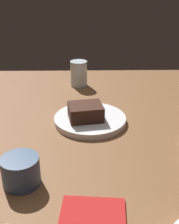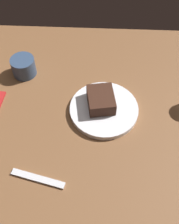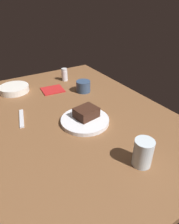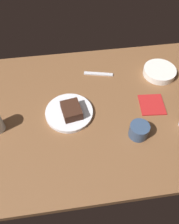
{
  "view_description": "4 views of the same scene",
  "coord_description": "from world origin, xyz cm",
  "px_view_note": "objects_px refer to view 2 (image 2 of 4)",
  "views": [
    {
      "loc": [
        68.97,
        -2.59,
        44.51
      ],
      "look_at": [
        -4.76,
        -1.2,
        8.83
      ],
      "focal_mm": 47.62,
      "sensor_mm": 36.0,
      "label": 1
    },
    {
      "loc": [
        -7.75,
        50.82,
        74.25
      ],
      "look_at": [
        -5.47,
        2.88,
        7.51
      ],
      "focal_mm": 44.71,
      "sensor_mm": 36.0,
      "label": 2
    },
    {
      "loc": [
        -72.28,
        34.72,
        52.34
      ],
      "look_at": [
        -7.03,
        -5.02,
        5.48
      ],
      "focal_mm": 31.35,
      "sensor_mm": 36.0,
      "label": 3
    },
    {
      "loc": [
        -9.6,
        -64.72,
        87.03
      ],
      "look_at": [
        -1.04,
        -4.32,
        7.02
      ],
      "focal_mm": 37.19,
      "sensor_mm": 36.0,
      "label": 4
    }
  ],
  "objects_px": {
    "chocolate_cake_slice": "(101,100)",
    "dessert_spoon": "(38,179)",
    "coffee_cup": "(24,67)",
    "dessert_plate": "(104,109)"
  },
  "relations": [
    {
      "from": "coffee_cup",
      "to": "dessert_spoon",
      "type": "height_order",
      "value": "coffee_cup"
    },
    {
      "from": "chocolate_cake_slice",
      "to": "coffee_cup",
      "type": "height_order",
      "value": "coffee_cup"
    },
    {
      "from": "chocolate_cake_slice",
      "to": "dessert_spoon",
      "type": "xyz_separation_m",
      "value": [
        0.16,
        0.25,
        -0.04
      ]
    },
    {
      "from": "chocolate_cake_slice",
      "to": "dessert_plate",
      "type": "bearing_deg",
      "value": 129.17
    },
    {
      "from": "coffee_cup",
      "to": "dessert_spoon",
      "type": "relative_size",
      "value": 0.54
    },
    {
      "from": "chocolate_cake_slice",
      "to": "coffee_cup",
      "type": "xyz_separation_m",
      "value": [
        0.27,
        -0.14,
        -0.01
      ]
    },
    {
      "from": "dessert_plate",
      "to": "chocolate_cake_slice",
      "type": "relative_size",
      "value": 2.22
    },
    {
      "from": "chocolate_cake_slice",
      "to": "dessert_spoon",
      "type": "distance_m",
      "value": 0.3
    },
    {
      "from": "chocolate_cake_slice",
      "to": "dessert_spoon",
      "type": "bearing_deg",
      "value": 56.9
    },
    {
      "from": "chocolate_cake_slice",
      "to": "coffee_cup",
      "type": "relative_size",
      "value": 1.19
    }
  ]
}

